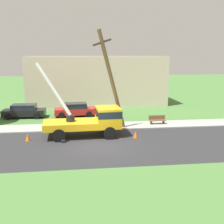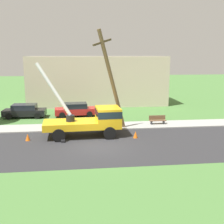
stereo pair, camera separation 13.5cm
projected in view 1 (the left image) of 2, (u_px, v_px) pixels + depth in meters
The scene contains 11 objects.
ground_plane at pixel (90, 113), 32.19m from camera, with size 120.00×120.00×0.00m, color #477538.
road_asphalt at pixel (98, 146), 20.53m from camera, with size 80.00×8.41×0.01m, color #2B2B2D.
sidewalk_strip at pixel (94, 126), 25.88m from camera, with size 80.00×2.62×0.10m, color #9E9E99.
utility_truck at pixel (92, 119), 22.80m from camera, with size 6.86×3.21×5.98m.
leaning_utility_pole at pixel (112, 80), 23.93m from camera, with size 3.08×1.77×8.70m.
traffic_cone_ahead at pixel (136, 134), 22.43m from camera, with size 0.36×0.36×0.56m, color orange.
traffic_cone_behind at pixel (28, 137), 21.65m from camera, with size 0.36×0.36×0.56m, color orange.
parked_sedan_black at pixel (24, 111), 29.67m from camera, with size 4.45×2.10×1.42m.
parked_sedan_red at pixel (75, 110), 30.41m from camera, with size 4.50×2.19×1.42m.
park_bench at pixel (157, 120), 26.60m from camera, with size 1.60×0.45×0.90m.
lowrise_building_backdrop at pixel (97, 80), 37.47m from camera, with size 18.00×6.00×6.40m, color beige.
Camera 1 is at (-1.42, -19.59, 6.55)m, focal length 44.76 mm.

